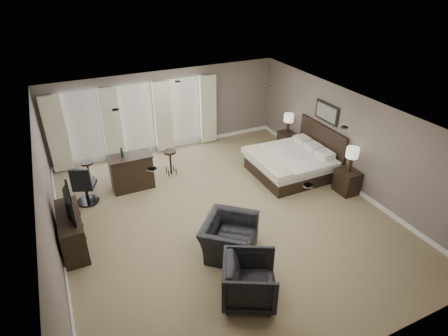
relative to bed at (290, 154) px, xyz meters
name	(u,v)px	position (x,y,z in m)	size (l,w,h in m)	color
room	(224,170)	(-2.58, -1.01, 0.62)	(7.60, 8.60, 2.64)	#7F7150
window_bay	(138,120)	(-3.58, 3.10, 0.52)	(5.25, 0.20, 2.30)	silver
bed	(290,154)	(0.00, 0.00, 0.00)	(2.13, 2.03, 1.35)	silver
nightstand_near	(347,181)	(0.89, -1.45, -0.35)	(0.49, 0.60, 0.66)	black
nightstand_far	(287,141)	(0.89, 1.45, -0.38)	(0.44, 0.54, 0.59)	black
lamp_near	(351,160)	(0.89, -1.45, 0.32)	(0.33, 0.33, 0.68)	beige
lamp_far	(288,123)	(0.89, 1.45, 0.24)	(0.32, 0.32, 0.65)	beige
wall_art	(326,113)	(1.12, 0.00, 1.07)	(0.04, 0.96, 0.56)	slate
dresser	(72,231)	(-6.03, -0.65, -0.25)	(0.48, 1.48, 0.86)	black
tv	(67,213)	(-6.03, -0.65, 0.25)	(1.00, 0.58, 0.13)	black
armchair_near	(229,232)	(-3.03, -2.23, -0.15)	(1.20, 0.78, 1.05)	black
armchair_far	(250,279)	(-3.25, -3.55, -0.18)	(0.96, 0.90, 0.99)	black
bar_counter	(132,172)	(-4.29, 1.23, -0.18)	(1.14, 0.59, 1.00)	black
bar_stool_left	(89,173)	(-5.34, 1.93, -0.32)	(0.34, 0.34, 0.71)	black
bar_stool_right	(171,162)	(-3.10, 1.51, -0.30)	(0.36, 0.36, 0.75)	black
desk_chair	(85,184)	(-5.53, 1.04, -0.13)	(0.56, 0.56, 1.10)	black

